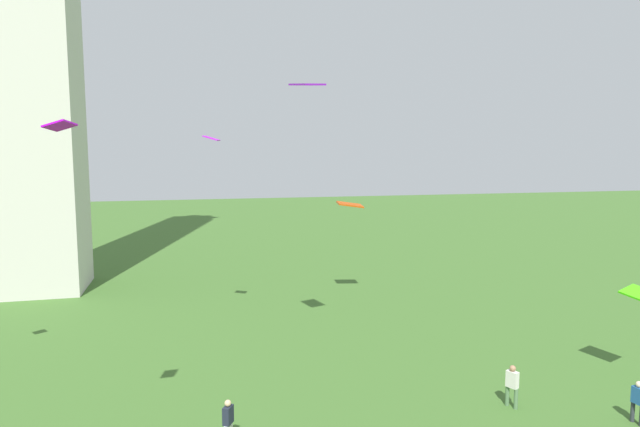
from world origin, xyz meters
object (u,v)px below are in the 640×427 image
Objects in this scene: person_3 at (228,420)px; kite_flying_0 at (60,126)px; person_2 at (512,384)px; kite_flying_4 at (211,138)px; kite_flying_5 at (307,85)px; kite_flying_2 at (350,204)px; person_0 at (638,400)px.

person_3 is 1.67× the size of kite_flying_0.
kite_flying_4 is at bearing 18.94° from person_2.
kite_flying_0 reaches higher than person_3.
kite_flying_4 is (0.22, 11.95, 10.05)m from person_3.
person_2 is 18.66m from kite_flying_0.
person_3 is 0.92× the size of kite_flying_5.
kite_flying_4 is at bearing 31.24° from kite_flying_2.
kite_flying_5 is at bearing 68.06° from kite_flying_2.
person_3 is at bearing -105.81° from person_0.
person_3 is at bearing 64.92° from kite_flying_2.
person_2 is at bearing -59.88° from person_3.
kite_flying_2 is at bearing -18.23° from person_2.
kite_flying_5 reaches higher than kite_flying_0.
kite_flying_4 is (-11.01, 11.93, 10.00)m from person_2.
kite_flying_5 is at bearing 145.11° from kite_flying_0.
person_3 is at bearing 126.10° from kite_flying_0.
kite_flying_0 is (-15.71, -1.93, 9.89)m from person_2.
kite_flying_0 reaches higher than person_2.
kite_flying_2 reaches higher than person_2.
kite_flying_4 is (-14.81, 14.25, 10.04)m from person_0.
kite_flying_5 reaches higher than kite_flying_2.
kite_flying_2 is (-1.60, 16.55, 5.73)m from person_2.
kite_flying_0 reaches higher than person_0.
person_0 is 18.33m from kite_flying_5.
kite_flying_4 reaches higher than kite_flying_2.
kite_flying_2 is at bearing -0.16° from person_3.
kite_flying_0 is 23.62m from kite_flying_2.
kite_flying_0 reaches higher than kite_flying_2.
person_2 is 0.95× the size of kite_flying_2.
person_0 is at bearing 111.07° from kite_flying_2.
kite_flying_2 is at bearing -132.57° from kite_flying_4.
person_2 reaches higher than person_0.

